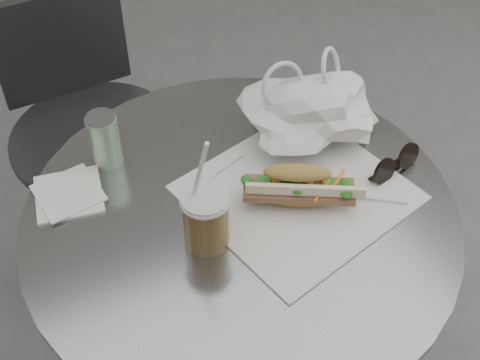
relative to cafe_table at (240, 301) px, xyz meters
name	(u,v)px	position (x,y,z in m)	size (l,w,h in m)	color
cafe_table	(240,301)	(0.00, 0.00, 0.00)	(0.76, 0.76, 0.74)	slate
chair_far	(98,166)	(-0.13, 0.61, -0.11)	(0.42, 0.42, 0.79)	#323234
sandwich_paper	(297,192)	(0.11, 0.00, 0.28)	(0.34, 0.33, 0.00)	white
banh_mi	(298,186)	(0.10, -0.02, 0.31)	(0.25, 0.19, 0.08)	#B18943
iced_coffee	(206,218)	(-0.08, -0.03, 0.33)	(0.08, 0.08, 0.24)	brown
sunglasses	(395,165)	(0.30, -0.03, 0.29)	(0.12, 0.05, 0.05)	black
plastic_bag	(311,112)	(0.20, 0.12, 0.34)	(0.25, 0.19, 0.12)	white
napkin_stack	(69,194)	(-0.26, 0.17, 0.28)	(0.13, 0.13, 0.01)	white
drink_can	(104,139)	(-0.17, 0.22, 0.33)	(0.06, 0.06, 0.11)	#64A05D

